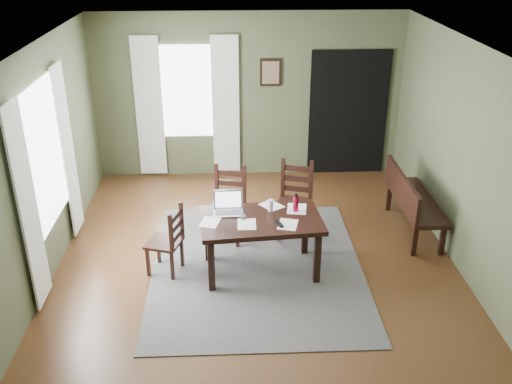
{
  "coord_description": "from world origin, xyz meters",
  "views": [
    {
      "loc": [
        -0.28,
        -6.06,
        3.9
      ],
      "look_at": [
        0.0,
        0.3,
        0.9
      ],
      "focal_mm": 40.0,
      "sensor_mm": 36.0,
      "label": 1
    }
  ],
  "objects_px": {
    "chair_back_left": "(228,205)",
    "chair_back_right": "(295,200)",
    "bench": "(411,198)",
    "water_bottle": "(296,203)",
    "dining_table": "(261,225)",
    "laptop": "(228,207)",
    "chair_end": "(168,241)"
  },
  "relations": [
    {
      "from": "water_bottle",
      "to": "chair_end",
      "type": "bearing_deg",
      "value": -174.32
    },
    {
      "from": "dining_table",
      "to": "chair_back_right",
      "type": "height_order",
      "value": "chair_back_right"
    },
    {
      "from": "chair_back_right",
      "to": "bench",
      "type": "xyz_separation_m",
      "value": [
        1.6,
        0.01,
        -0.0
      ]
    },
    {
      "from": "water_bottle",
      "to": "laptop",
      "type": "bearing_deg",
      "value": 177.92
    },
    {
      "from": "water_bottle",
      "to": "dining_table",
      "type": "bearing_deg",
      "value": -158.41
    },
    {
      "from": "laptop",
      "to": "water_bottle",
      "type": "xyz_separation_m",
      "value": [
        0.82,
        -0.03,
        0.04
      ]
    },
    {
      "from": "bench",
      "to": "water_bottle",
      "type": "relative_size",
      "value": 6.54
    },
    {
      "from": "chair_back_left",
      "to": "chair_back_right",
      "type": "relative_size",
      "value": 0.98
    },
    {
      "from": "chair_back_left",
      "to": "laptop",
      "type": "bearing_deg",
      "value": -75.31
    },
    {
      "from": "dining_table",
      "to": "chair_end",
      "type": "relative_size",
      "value": 1.71
    },
    {
      "from": "dining_table",
      "to": "chair_back_right",
      "type": "distance_m",
      "value": 1.06
    },
    {
      "from": "chair_back_right",
      "to": "chair_back_left",
      "type": "bearing_deg",
      "value": -159.46
    },
    {
      "from": "chair_back_right",
      "to": "laptop",
      "type": "height_order",
      "value": "chair_back_right"
    },
    {
      "from": "laptop",
      "to": "bench",
      "type": "bearing_deg",
      "value": 15.73
    },
    {
      "from": "bench",
      "to": "laptop",
      "type": "height_order",
      "value": "laptop"
    },
    {
      "from": "chair_back_left",
      "to": "chair_back_right",
      "type": "distance_m",
      "value": 0.9
    },
    {
      "from": "dining_table",
      "to": "laptop",
      "type": "height_order",
      "value": "laptop"
    },
    {
      "from": "bench",
      "to": "water_bottle",
      "type": "bearing_deg",
      "value": 114.41
    },
    {
      "from": "bench",
      "to": "chair_back_left",
      "type": "bearing_deg",
      "value": 91.91
    },
    {
      "from": "dining_table",
      "to": "chair_back_left",
      "type": "height_order",
      "value": "chair_back_left"
    },
    {
      "from": "chair_back_right",
      "to": "water_bottle",
      "type": "height_order",
      "value": "chair_back_right"
    },
    {
      "from": "chair_back_left",
      "to": "water_bottle",
      "type": "distance_m",
      "value": 1.12
    },
    {
      "from": "bench",
      "to": "water_bottle",
      "type": "xyz_separation_m",
      "value": [
        -1.67,
        -0.76,
        0.33
      ]
    },
    {
      "from": "bench",
      "to": "laptop",
      "type": "relative_size",
      "value": 4.19
    },
    {
      "from": "chair_back_right",
      "to": "water_bottle",
      "type": "xyz_separation_m",
      "value": [
        -0.07,
        -0.75,
        0.33
      ]
    },
    {
      "from": "chair_back_left",
      "to": "laptop",
      "type": "relative_size",
      "value": 2.84
    },
    {
      "from": "dining_table",
      "to": "water_bottle",
      "type": "bearing_deg",
      "value": 16.16
    },
    {
      "from": "chair_end",
      "to": "laptop",
      "type": "height_order",
      "value": "laptop"
    },
    {
      "from": "chair_end",
      "to": "water_bottle",
      "type": "relative_size",
      "value": 3.86
    },
    {
      "from": "chair_end",
      "to": "bench",
      "type": "xyz_separation_m",
      "value": [
        3.23,
        0.91,
        0.07
      ]
    },
    {
      "from": "chair_back_left",
      "to": "laptop",
      "type": "height_order",
      "value": "chair_back_left"
    },
    {
      "from": "laptop",
      "to": "chair_back_left",
      "type": "bearing_deg",
      "value": 90.16
    }
  ]
}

